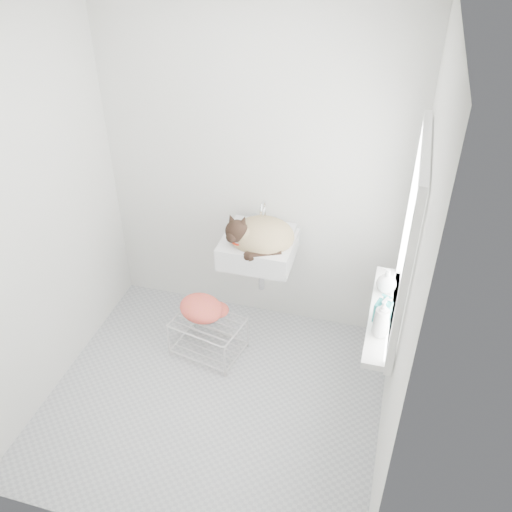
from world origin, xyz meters
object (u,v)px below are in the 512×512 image
(cat, at_px, (259,236))
(bottle_c, at_px, (385,290))
(sink, at_px, (258,239))
(bottle_a, at_px, (379,334))
(bottle_b, at_px, (381,320))
(wire_rack, at_px, (208,335))

(cat, relative_size, bottle_c, 3.22)
(sink, relative_size, bottle_a, 2.48)
(bottle_a, bearing_deg, cat, 140.76)
(sink, relative_size, bottle_b, 2.70)
(bottle_a, relative_size, bottle_c, 1.30)
(sink, xyz_separation_m, wire_rack, (-0.29, -0.31, -0.70))
(bottle_a, distance_m, bottle_b, 0.12)
(sink, height_order, wire_rack, sink)
(wire_rack, distance_m, bottle_c, 1.38)
(bottle_c, bearing_deg, sink, 159.25)
(cat, relative_size, bottle_a, 2.47)
(wire_rack, height_order, bottle_b, bottle_b)
(bottle_b, bearing_deg, sink, 145.17)
(sink, bearing_deg, bottle_a, -39.55)
(cat, relative_size, bottle_b, 2.69)
(bottle_a, bearing_deg, bottle_b, 90.00)
(sink, distance_m, bottle_b, 1.09)
(sink, distance_m, cat, 0.05)
(wire_rack, relative_size, bottle_a, 2.37)
(sink, distance_m, bottle_c, 0.96)
(cat, distance_m, bottle_a, 1.14)
(bottle_a, bearing_deg, wire_rack, 160.06)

